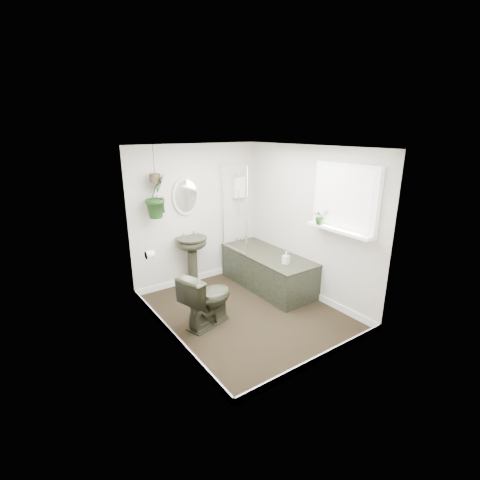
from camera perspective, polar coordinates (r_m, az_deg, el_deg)
floor at (r=5.11m, az=0.98°, el=-11.82°), size 2.30×2.80×0.02m
ceiling at (r=4.45m, az=1.14°, el=15.14°), size 2.30×2.80×0.02m
wall_back at (r=5.81m, az=-7.12°, el=4.05°), size 2.30×0.02×2.30m
wall_front at (r=3.67m, az=14.09°, el=-4.62°), size 2.30×0.02×2.30m
wall_left at (r=4.11m, az=-12.18°, el=-2.01°), size 0.02×2.80×2.30m
wall_right at (r=5.39m, az=11.13°, el=2.76°), size 0.02×2.80×2.30m
skirting at (r=5.08m, az=0.98°, el=-11.23°), size 2.30×2.80×0.10m
bathtub at (r=5.78m, az=4.56°, el=-4.93°), size 0.72×1.72×0.58m
bath_screen at (r=5.66m, az=-0.95°, el=5.18°), size 0.04×0.72×1.40m
shower_box at (r=6.08m, az=-0.21°, el=8.64°), size 0.20×0.10×0.35m
oval_mirror at (r=5.62m, az=-8.86°, el=7.16°), size 0.46×0.03×0.62m
wall_sconce at (r=5.47m, az=-12.53°, el=5.59°), size 0.04×0.04×0.22m
toilet_roll_holder at (r=4.83m, az=-14.59°, el=-2.33°), size 0.11×0.11×0.11m
window_recess at (r=4.78m, az=16.91°, el=6.59°), size 0.08×1.00×0.90m
window_sill at (r=4.82m, az=15.94°, el=1.62°), size 0.18×1.00×0.04m
window_blinds at (r=4.74m, az=16.56°, el=6.54°), size 0.01×0.86×0.76m
toilet at (r=4.68m, az=-5.36°, el=-9.49°), size 0.83×0.61×0.76m
pedestal_sink at (r=5.80m, az=-7.79°, el=-3.52°), size 0.54×0.47×0.85m
sill_plant at (r=4.94m, az=13.03°, el=3.77°), size 0.22×0.20×0.22m
hanging_plant at (r=5.28m, az=-13.58°, el=7.03°), size 0.45×0.43×0.65m
soap_bottle at (r=5.24m, az=7.55°, el=-2.90°), size 0.11×0.11×0.20m
hanging_pot at (r=5.24m, az=-13.79°, el=9.86°), size 0.16×0.16×0.12m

